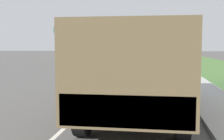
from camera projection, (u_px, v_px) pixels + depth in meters
The scene contains 8 objects.
ground_plane at pixel (137, 62), 39.04m from camera, with size 180.00×180.00×0.00m, color #565451.
lane_centre_stripe at pixel (137, 62), 39.04m from camera, with size 0.12×120.00×0.00m.
sidewalk_right at pixel (170, 61), 38.38m from camera, with size 1.80×120.00×0.12m.
grass_strip_right at pixel (203, 62), 37.74m from camera, with size 7.00×120.00×0.02m.
military_truck at pixel (138, 64), 8.79m from camera, with size 2.57×7.90×2.63m.
car_nearest_ahead at pixel (103, 64), 21.78m from camera, with size 1.85×4.83×1.62m.
car_second_ahead at pixel (121, 58), 34.81m from camera, with size 1.94×4.42×1.49m.
building_distant at pixel (87, 41), 64.81m from camera, with size 13.07×8.45×6.43m.
Camera 1 is at (2.25, 0.90, 2.10)m, focal length 45.00 mm.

